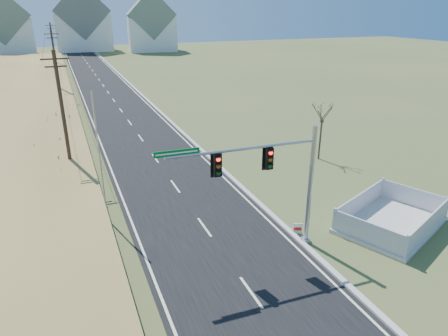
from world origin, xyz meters
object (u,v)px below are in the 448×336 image
open_sign (298,229)px  flagpole (101,172)px  bare_tree (323,111)px  fence_enclosure (391,222)px  traffic_signal_mast (278,177)px

open_sign → flagpole: 11.33m
flagpole → bare_tree: bearing=12.5°
flagpole → bare_tree: flagpole is taller
bare_tree → fence_enclosure: bearing=-103.5°
traffic_signal_mast → fence_enclosure: (7.20, -0.52, -3.72)m
open_sign → flagpole: (-9.46, 5.64, 2.67)m
fence_enclosure → bare_tree: 11.66m
traffic_signal_mast → fence_enclosure: 8.12m
bare_tree → traffic_signal_mast: bearing=-133.7°
traffic_signal_mast → open_sign: bearing=24.3°
flagpole → open_sign: bearing=-30.8°
open_sign → bare_tree: 12.92m
traffic_signal_mast → bare_tree: traffic_signal_mast is taller
fence_enclosure → bare_tree: size_ratio=1.48×
open_sign → bare_tree: size_ratio=0.13×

